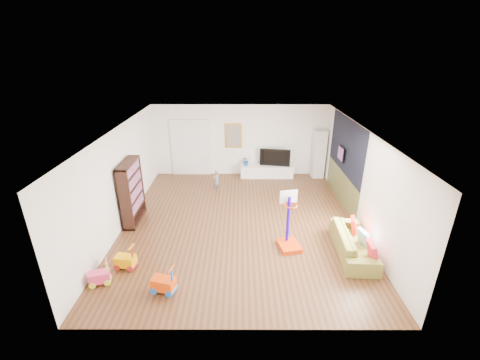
{
  "coord_description": "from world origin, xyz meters",
  "views": [
    {
      "loc": [
        0.02,
        -7.98,
        4.71
      ],
      "look_at": [
        0.0,
        0.4,
        1.15
      ],
      "focal_mm": 24.0,
      "sensor_mm": 36.0,
      "label": 1
    }
  ],
  "objects_px": {
    "sofa": "(354,243)",
    "basketball_hoop": "(291,222)",
    "bookshelf": "(132,192)",
    "media_console": "(267,171)"
  },
  "relations": [
    {
      "from": "media_console",
      "to": "sofa",
      "type": "bearing_deg",
      "value": -70.34
    },
    {
      "from": "sofa",
      "to": "basketball_hoop",
      "type": "xyz_separation_m",
      "value": [
        -1.52,
        0.2,
        0.46
      ]
    },
    {
      "from": "sofa",
      "to": "basketball_hoop",
      "type": "height_order",
      "value": "basketball_hoop"
    },
    {
      "from": "bookshelf",
      "to": "sofa",
      "type": "xyz_separation_m",
      "value": [
        5.79,
        -1.57,
        -0.61
      ]
    },
    {
      "from": "media_console",
      "to": "basketball_hoop",
      "type": "height_order",
      "value": "basketball_hoop"
    },
    {
      "from": "basketball_hoop",
      "to": "bookshelf",
      "type": "bearing_deg",
      "value": 149.41
    },
    {
      "from": "media_console",
      "to": "sofa",
      "type": "height_order",
      "value": "sofa"
    },
    {
      "from": "media_console",
      "to": "sofa",
      "type": "relative_size",
      "value": 1.01
    },
    {
      "from": "bookshelf",
      "to": "sofa",
      "type": "bearing_deg",
      "value": -15.76
    },
    {
      "from": "media_console",
      "to": "bookshelf",
      "type": "distance_m",
      "value": 5.28
    }
  ]
}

